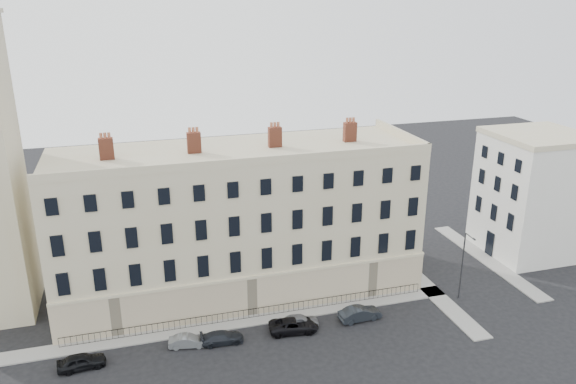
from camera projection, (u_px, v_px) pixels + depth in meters
name	position (u px, v px, depth m)	size (l,w,h in m)	color
ground	(332.00, 339.00, 50.53)	(160.00, 160.00, 0.00)	black
terrace	(238.00, 221.00, 57.31)	(36.22, 12.22, 17.00)	#C6B993
adjacent_building	(532.00, 196.00, 65.87)	(10.00, 10.00, 14.00)	silver
pavement_terrace	(213.00, 326.00, 52.39)	(48.00, 2.00, 0.12)	gray
pavement_east_return	(418.00, 279.00, 61.20)	(2.00, 24.00, 0.12)	gray
pavement_adjacent	(486.00, 259.00, 65.66)	(2.00, 20.00, 0.12)	gray
railings	(254.00, 313.00, 53.65)	(35.00, 0.04, 0.96)	black
car_a	(81.00, 361.00, 46.38)	(1.56, 3.88, 1.32)	black
car_b	(188.00, 341.00, 49.30)	(1.17, 3.34, 1.10)	slate
car_c	(222.00, 337.00, 49.81)	(1.56, 3.83, 1.11)	black
car_d	(294.00, 325.00, 51.50)	(2.11, 4.59, 1.27)	black
car_e	(299.00, 321.00, 52.19)	(1.50, 3.72, 1.27)	slate
car_f	(360.00, 314.00, 53.33)	(1.44, 4.12, 1.36)	black
streetlamp	(463.00, 263.00, 56.04)	(0.28, 1.57, 7.24)	#2F3035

